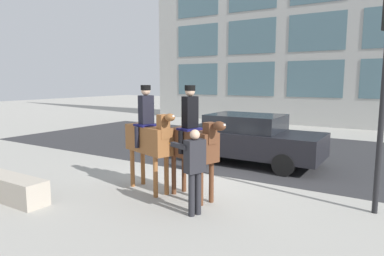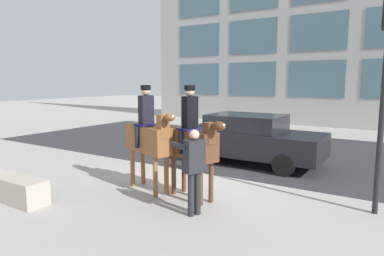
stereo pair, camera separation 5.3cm
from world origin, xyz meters
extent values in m
plane|color=#9E9B93|center=(0.00, 0.00, 0.00)|extent=(80.00, 80.00, 0.00)
cube|color=#2D2D30|center=(0.00, 4.75, 0.00)|extent=(22.54, 8.50, 0.01)
cube|color=slate|center=(-7.93, 12.83, 2.78)|extent=(3.17, 0.02, 2.12)
cube|color=slate|center=(-3.97, 12.83, 2.78)|extent=(3.17, 0.02, 2.12)
cube|color=slate|center=(0.00, 12.83, 2.78)|extent=(3.17, 0.02, 2.12)
cube|color=slate|center=(-7.93, 12.83, 5.43)|extent=(3.17, 0.02, 2.12)
cube|color=slate|center=(-3.97, 12.83, 5.43)|extent=(3.17, 0.02, 2.12)
cube|color=slate|center=(0.00, 12.83, 5.43)|extent=(3.17, 0.02, 2.12)
cube|color=slate|center=(-7.93, 12.83, 8.09)|extent=(3.17, 0.02, 2.12)
cube|color=brown|center=(-0.61, -1.56, 1.28)|extent=(1.54, 0.89, 0.64)
cylinder|color=brown|center=(-0.06, -1.59, 0.48)|extent=(0.11, 0.11, 0.96)
cylinder|color=brown|center=(-0.16, -1.88, 0.48)|extent=(0.11, 0.11, 0.96)
cylinder|color=brown|center=(-1.07, -1.25, 0.48)|extent=(0.11, 0.11, 0.96)
cylinder|color=brown|center=(-1.17, -1.54, 0.48)|extent=(0.11, 0.11, 0.96)
cube|color=brown|center=(0.00, -1.77, 1.65)|extent=(0.27, 0.29, 0.55)
cube|color=black|center=(-0.11, -1.73, 1.67)|extent=(0.06, 0.09, 0.50)
ellipsoid|color=brown|center=(0.24, -1.85, 1.89)|extent=(0.33, 0.28, 0.17)
cube|color=silver|center=(0.32, -1.88, 1.91)|extent=(0.11, 0.08, 0.07)
cylinder|color=black|center=(-1.35, -1.32, 1.18)|extent=(0.09, 0.09, 0.55)
cube|color=#14144C|center=(-0.69, -1.54, 1.62)|extent=(0.57, 0.60, 0.05)
cube|color=black|center=(-0.69, -1.54, 1.99)|extent=(0.31, 0.37, 0.68)
sphere|color=#D1A889|center=(-0.69, -1.54, 2.45)|extent=(0.22, 0.22, 0.22)
cylinder|color=black|center=(-0.69, -1.54, 2.52)|extent=(0.24, 0.24, 0.12)
cylinder|color=black|center=(-0.60, -1.29, 1.35)|extent=(0.11, 0.11, 0.51)
cylinder|color=black|center=(-0.77, -1.80, 1.35)|extent=(0.11, 0.11, 0.51)
cube|color=#59331E|center=(0.58, -1.47, 1.26)|extent=(1.42, 0.84, 0.64)
cylinder|color=#59331E|center=(1.09, -1.48, 0.47)|extent=(0.11, 0.11, 0.94)
cylinder|color=#59331E|center=(0.99, -1.77, 0.47)|extent=(0.11, 0.11, 0.94)
cylinder|color=#59331E|center=(0.16, -1.18, 0.47)|extent=(0.11, 0.11, 0.94)
cylinder|color=#59331E|center=(0.07, -1.47, 0.47)|extent=(0.11, 0.11, 0.94)
cube|color=#59331E|center=(1.14, -1.66, 1.59)|extent=(0.27, 0.29, 0.46)
cube|color=#382314|center=(1.03, -1.62, 1.61)|extent=(0.06, 0.09, 0.41)
ellipsoid|color=#59331E|center=(1.41, -1.74, 1.76)|extent=(0.37, 0.29, 0.20)
cube|color=silver|center=(1.50, -1.78, 1.78)|extent=(0.13, 0.08, 0.08)
cylinder|color=#382314|center=(-0.10, -1.25, 1.15)|extent=(0.09, 0.09, 0.55)
cube|color=#14144C|center=(0.51, -1.45, 1.60)|extent=(0.53, 0.58, 0.05)
cube|color=black|center=(0.51, -1.45, 1.99)|extent=(0.31, 0.37, 0.71)
sphere|color=#D1A889|center=(0.51, -1.45, 2.45)|extent=(0.22, 0.22, 0.22)
cylinder|color=black|center=(0.51, -1.45, 2.53)|extent=(0.24, 0.24, 0.12)
cylinder|color=black|center=(0.60, -1.20, 1.33)|extent=(0.11, 0.11, 0.51)
cylinder|color=black|center=(0.43, -1.71, 1.33)|extent=(0.11, 0.11, 0.51)
cylinder|color=#232328|center=(1.14, -2.38, 0.44)|extent=(0.13, 0.13, 0.88)
cylinder|color=#232328|center=(1.20, -2.23, 0.44)|extent=(0.13, 0.13, 0.88)
cube|color=#232328|center=(1.17, -2.30, 1.21)|extent=(0.36, 0.45, 0.66)
sphere|color=#D1A889|center=(1.17, -2.30, 1.64)|extent=(0.20, 0.20, 0.20)
cube|color=#232328|center=(0.84, -2.36, 1.39)|extent=(0.54, 0.29, 0.09)
cone|color=orange|center=(0.52, -2.23, 1.39)|extent=(0.18, 0.11, 0.04)
cube|color=black|center=(0.37, 2.36, 0.70)|extent=(4.65, 1.96, 0.75)
cube|color=black|center=(0.25, 2.36, 1.33)|extent=(2.32, 1.72, 0.52)
cylinder|color=black|center=(1.81, 1.46, 0.32)|extent=(0.65, 0.23, 0.65)
cylinder|color=black|center=(1.81, 3.26, 0.32)|extent=(0.65, 0.23, 0.65)
cylinder|color=black|center=(-1.07, 1.46, 0.32)|extent=(0.65, 0.23, 0.65)
cylinder|color=black|center=(-1.07, 3.26, 0.32)|extent=(0.65, 0.23, 0.65)
cylinder|color=black|center=(4.23, -0.25, 1.82)|extent=(0.11, 0.11, 3.64)
cube|color=#ADA393|center=(-2.92, -3.77, 0.28)|extent=(2.28, 0.56, 0.55)
camera|label=1|loc=(4.62, -7.92, 2.69)|focal=32.00mm
camera|label=2|loc=(4.66, -7.89, 2.69)|focal=32.00mm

